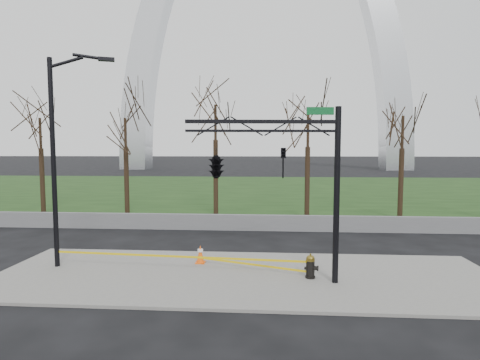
# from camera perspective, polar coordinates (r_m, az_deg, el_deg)

# --- Properties ---
(ground) EXTENTS (500.00, 500.00, 0.00)m
(ground) POSITION_cam_1_polar(r_m,az_deg,el_deg) (14.15, 0.63, -14.36)
(ground) COLOR black
(ground) RESTS_ON ground
(sidewalk) EXTENTS (18.00, 6.00, 0.10)m
(sidewalk) POSITION_cam_1_polar(r_m,az_deg,el_deg) (14.13, 0.63, -14.17)
(sidewalk) COLOR slate
(sidewalk) RESTS_ON ground
(grass_strip) EXTENTS (120.00, 40.00, 0.06)m
(grass_strip) POSITION_cam_1_polar(r_m,az_deg,el_deg) (43.61, 2.93, -1.44)
(grass_strip) COLOR #193412
(grass_strip) RESTS_ON ground
(guardrail) EXTENTS (60.00, 0.30, 0.90)m
(guardrail) POSITION_cam_1_polar(r_m,az_deg,el_deg) (21.77, 1.87, -6.39)
(guardrail) COLOR #59595B
(guardrail) RESTS_ON ground
(gateway_arch) EXTENTS (66.00, 6.00, 65.00)m
(gateway_arch) POSITION_cam_1_polar(r_m,az_deg,el_deg) (92.67, 3.57, 22.09)
(gateway_arch) COLOR silver
(gateway_arch) RESTS_ON ground
(tree_row) EXTENTS (52.87, 4.00, 8.35)m
(tree_row) POSITION_cam_1_polar(r_m,az_deg,el_deg) (25.50, 9.98, 3.57)
(tree_row) COLOR black
(tree_row) RESTS_ON ground
(fire_hydrant) EXTENTS (0.54, 0.35, 0.87)m
(fire_hydrant) POSITION_cam_1_polar(r_m,az_deg,el_deg) (13.89, 10.54, -12.64)
(fire_hydrant) COLOR black
(fire_hydrant) RESTS_ON sidewalk
(traffic_cone) EXTENTS (0.37, 0.37, 0.72)m
(traffic_cone) POSITION_cam_1_polar(r_m,az_deg,el_deg) (15.46, -5.96, -10.96)
(traffic_cone) COLOR #FF5B0D
(traffic_cone) RESTS_ON sidewalk
(street_light) EXTENTS (2.30, 0.96, 8.21)m
(street_light) POSITION_cam_1_polar(r_m,az_deg,el_deg) (16.00, -25.42, 4.51)
(street_light) COLOR black
(street_light) RESTS_ON ground
(traffic_signal_mast) EXTENTS (5.08, 2.52, 6.00)m
(traffic_signal_mast) POSITION_cam_1_polar(r_m,az_deg,el_deg) (12.49, -0.06, 2.54)
(traffic_signal_mast) COLOR black
(traffic_signal_mast) RESTS_ON ground
(caution_tape) EXTENTS (9.60, 1.49, 0.44)m
(caution_tape) POSITION_cam_1_polar(r_m,az_deg,el_deg) (14.44, -5.84, -11.68)
(caution_tape) COLOR #DEBB0B
(caution_tape) RESTS_ON ground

